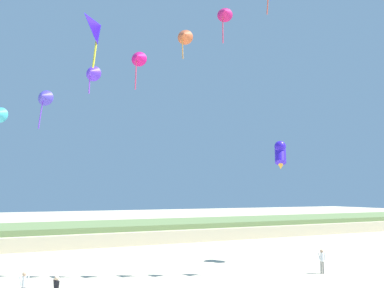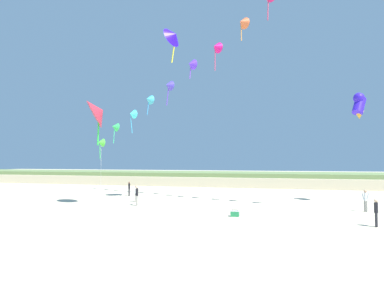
{
  "view_description": "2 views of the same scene",
  "coord_description": "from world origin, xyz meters",
  "px_view_note": "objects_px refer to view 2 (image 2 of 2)",
  "views": [
    {
      "loc": [
        -9.83,
        -10.09,
        5.6
      ],
      "look_at": [
        0.26,
        10.65,
        8.38
      ],
      "focal_mm": 38.0,
      "sensor_mm": 36.0,
      "label": 1
    },
    {
      "loc": [
        5.74,
        -16.24,
        3.81
      ],
      "look_at": [
        -2.08,
        10.96,
        5.22
      ],
      "focal_mm": 32.0,
      "sensor_mm": 36.0,
      "label": 2
    }
  ],
  "objects_px": {
    "person_near_left": "(129,188)",
    "person_far_left": "(376,211)",
    "person_far_right": "(136,192)",
    "person_mid_center": "(366,199)",
    "large_kite_low_lead": "(174,36)",
    "person_near_right": "(137,194)",
    "large_kite_high_solo": "(99,112)",
    "large_kite_mid_trail": "(359,105)",
    "beach_cooler": "(235,213)"
  },
  "relations": [
    {
      "from": "person_near_left",
      "to": "person_far_left",
      "type": "xyz_separation_m",
      "value": [
        21.74,
        -12.09,
        0.05
      ]
    },
    {
      "from": "person_far_right",
      "to": "person_mid_center",
      "type": "bearing_deg",
      "value": -3.0
    },
    {
      "from": "person_near_left",
      "to": "large_kite_low_lead",
      "type": "xyz_separation_m",
      "value": [
        6.53,
        -4.14,
        14.76
      ]
    },
    {
      "from": "person_near_right",
      "to": "person_far_right",
      "type": "relative_size",
      "value": 1.09
    },
    {
      "from": "person_mid_center",
      "to": "person_far_left",
      "type": "xyz_separation_m",
      "value": [
        -0.65,
        -6.29,
        -0.02
      ]
    },
    {
      "from": "person_near_right",
      "to": "large_kite_high_solo",
      "type": "distance_m",
      "value": 7.89
    },
    {
      "from": "person_near_left",
      "to": "large_kite_mid_trail",
      "type": "distance_m",
      "value": 24.37
    },
    {
      "from": "person_far_right",
      "to": "beach_cooler",
      "type": "relative_size",
      "value": 2.65
    },
    {
      "from": "person_near_right",
      "to": "beach_cooler",
      "type": "distance_m",
      "value": 9.59
    },
    {
      "from": "person_far_right",
      "to": "large_kite_mid_trail",
      "type": "bearing_deg",
      "value": 11.58
    },
    {
      "from": "person_mid_center",
      "to": "large_kite_low_lead",
      "type": "height_order",
      "value": "large_kite_low_lead"
    },
    {
      "from": "person_far_right",
      "to": "large_kite_high_solo",
      "type": "height_order",
      "value": "large_kite_high_solo"
    },
    {
      "from": "beach_cooler",
      "to": "large_kite_high_solo",
      "type": "bearing_deg",
      "value": 167.84
    },
    {
      "from": "person_far_left",
      "to": "large_kite_low_lead",
      "type": "xyz_separation_m",
      "value": [
        -15.2,
        7.95,
        14.71
      ]
    },
    {
      "from": "person_far_right",
      "to": "person_far_left",
      "type": "bearing_deg",
      "value": -21.37
    },
    {
      "from": "person_near_right",
      "to": "beach_cooler",
      "type": "bearing_deg",
      "value": -20.67
    },
    {
      "from": "large_kite_low_lead",
      "to": "person_mid_center",
      "type": "bearing_deg",
      "value": -5.98
    },
    {
      "from": "large_kite_high_solo",
      "to": "beach_cooler",
      "type": "relative_size",
      "value": 7.39
    },
    {
      "from": "person_far_left",
      "to": "beach_cooler",
      "type": "relative_size",
      "value": 2.83
    },
    {
      "from": "large_kite_mid_trail",
      "to": "person_far_right",
      "type": "bearing_deg",
      "value": -168.42
    },
    {
      "from": "large_kite_high_solo",
      "to": "beach_cooler",
      "type": "bearing_deg",
      "value": -12.16
    },
    {
      "from": "person_near_right",
      "to": "large_kite_low_lead",
      "type": "bearing_deg",
      "value": 55.04
    },
    {
      "from": "person_near_left",
      "to": "beach_cooler",
      "type": "relative_size",
      "value": 2.67
    },
    {
      "from": "person_mid_center",
      "to": "person_far_right",
      "type": "height_order",
      "value": "person_mid_center"
    },
    {
      "from": "person_mid_center",
      "to": "large_kite_high_solo",
      "type": "distance_m",
      "value": 22.68
    },
    {
      "from": "large_kite_low_lead",
      "to": "large_kite_mid_trail",
      "type": "distance_m",
      "value": 18.16
    },
    {
      "from": "person_near_left",
      "to": "large_kite_low_lead",
      "type": "bearing_deg",
      "value": -32.36
    },
    {
      "from": "large_kite_high_solo",
      "to": "beach_cooler",
      "type": "distance_m",
      "value": 14.86
    },
    {
      "from": "person_near_left",
      "to": "beach_cooler",
      "type": "distance_m",
      "value": 17.04
    },
    {
      "from": "person_near_left",
      "to": "large_kite_mid_trail",
      "type": "height_order",
      "value": "large_kite_mid_trail"
    },
    {
      "from": "person_near_right",
      "to": "person_far_left",
      "type": "xyz_separation_m",
      "value": [
        17.39,
        -4.82,
        -0.02
      ]
    },
    {
      "from": "person_near_left",
      "to": "person_mid_center",
      "type": "distance_m",
      "value": 23.13
    },
    {
      "from": "person_near_left",
      "to": "large_kite_low_lead",
      "type": "height_order",
      "value": "large_kite_low_lead"
    },
    {
      "from": "person_near_right",
      "to": "beach_cooler",
      "type": "xyz_separation_m",
      "value": [
        8.94,
        -3.37,
        -0.76
      ]
    },
    {
      "from": "person_near_right",
      "to": "person_mid_center",
      "type": "relative_size",
      "value": 1.01
    },
    {
      "from": "person_far_right",
      "to": "large_kite_mid_trail",
      "type": "xyz_separation_m",
      "value": [
        19.93,
        4.08,
        7.98
      ]
    },
    {
      "from": "person_far_right",
      "to": "beach_cooler",
      "type": "xyz_separation_m",
      "value": [
        10.2,
        -5.85,
        -0.67
      ]
    },
    {
      "from": "person_mid_center",
      "to": "person_far_left",
      "type": "bearing_deg",
      "value": -95.91
    },
    {
      "from": "person_near_right",
      "to": "large_kite_mid_trail",
      "type": "bearing_deg",
      "value": 19.35
    },
    {
      "from": "large_kite_low_lead",
      "to": "large_kite_mid_trail",
      "type": "relative_size",
      "value": 1.54
    },
    {
      "from": "person_mid_center",
      "to": "person_near_right",
      "type": "bearing_deg",
      "value": -175.36
    },
    {
      "from": "large_kite_low_lead",
      "to": "large_kite_high_solo",
      "type": "bearing_deg",
      "value": -145.44
    },
    {
      "from": "large_kite_mid_trail",
      "to": "large_kite_low_lead",
      "type": "bearing_deg",
      "value": -168.24
    },
    {
      "from": "person_near_left",
      "to": "person_near_right",
      "type": "xyz_separation_m",
      "value": [
        4.35,
        -7.26,
        0.08
      ]
    },
    {
      "from": "person_mid_center",
      "to": "large_kite_low_lead",
      "type": "relative_size",
      "value": 0.45
    },
    {
      "from": "person_near_right",
      "to": "large_kite_low_lead",
      "type": "relative_size",
      "value": 0.46
    },
    {
      "from": "large_kite_low_lead",
      "to": "large_kite_high_solo",
      "type": "distance_m",
      "value": 10.17
    },
    {
      "from": "person_near_left",
      "to": "large_kite_low_lead",
      "type": "distance_m",
      "value": 16.67
    },
    {
      "from": "person_mid_center",
      "to": "person_far_right",
      "type": "distance_m",
      "value": 19.32
    },
    {
      "from": "person_far_right",
      "to": "large_kite_mid_trail",
      "type": "height_order",
      "value": "large_kite_mid_trail"
    }
  ]
}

